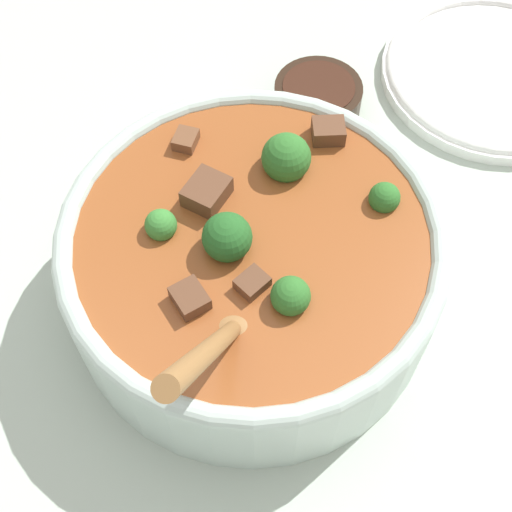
{
  "coord_description": "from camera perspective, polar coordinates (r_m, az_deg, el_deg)",
  "views": [
    {
      "loc": [
        0.0,
        0.29,
        0.53
      ],
      "look_at": [
        0.0,
        0.0,
        0.06
      ],
      "focal_mm": 50.0,
      "sensor_mm": 36.0,
      "label": 1
    }
  ],
  "objects": [
    {
      "name": "ground_plane",
      "position": [
        0.61,
        0.0,
        -3.07
      ],
      "size": [
        4.0,
        4.0,
        0.0
      ],
      "primitive_type": "plane",
      "color": "#ADBCAD"
    },
    {
      "name": "stew_bowl",
      "position": [
        0.56,
        0.0,
        -0.33
      ],
      "size": [
        0.3,
        0.34,
        0.27
      ],
      "color": "#B2C6BC",
      "rests_on": "ground_plane"
    },
    {
      "name": "condiment_bowl",
      "position": [
        0.72,
        5.21,
        12.47
      ],
      "size": [
        0.09,
        0.09,
        0.04
      ],
      "color": "black",
      "rests_on": "ground_plane"
    },
    {
      "name": "empty_plate",
      "position": [
        0.8,
        18.79,
        13.7
      ],
      "size": [
        0.23,
        0.23,
        0.02
      ],
      "color": "white",
      "rests_on": "ground_plane"
    }
  ]
}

